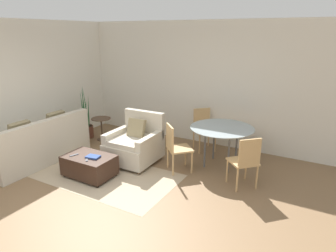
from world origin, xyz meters
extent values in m
plane|color=brown|center=(0.00, 0.00, 0.00)|extent=(20.00, 20.00, 0.00)
cube|color=silver|center=(0.00, 3.51, 1.38)|extent=(12.00, 0.06, 2.75)
cube|color=silver|center=(-2.76, 1.50, 1.38)|extent=(0.06, 12.00, 2.75)
cube|color=tan|center=(-0.62, 0.99, 0.00)|extent=(2.73, 1.47, 0.00)
cube|color=beige|center=(-0.62, 0.55, 0.00)|extent=(2.67, 0.05, 0.00)
cube|color=beige|center=(-0.62, 0.84, 0.00)|extent=(2.67, 0.05, 0.00)
cube|color=beige|center=(-0.62, 1.14, 0.00)|extent=(2.67, 0.05, 0.00)
cube|color=beige|center=(-0.62, 1.43, 0.00)|extent=(2.67, 0.05, 0.00)
cube|color=beige|center=(-2.23, 0.84, 0.22)|extent=(0.92, 2.07, 0.44)
cube|color=beige|center=(-1.84, 0.84, 0.67)|extent=(0.14, 2.07, 0.47)
cube|color=beige|center=(-2.23, 1.82, 0.57)|extent=(0.85, 0.12, 0.26)
cube|color=#8E7F5B|center=(-2.14, 1.31, 0.72)|extent=(0.19, 0.40, 0.41)
cube|color=#8E7F5B|center=(-2.14, 0.48, 0.72)|extent=(0.19, 0.40, 0.41)
cube|color=beige|center=(-0.46, 1.74, 0.24)|extent=(0.91, 0.96, 0.36)
cube|color=beige|center=(-0.46, 1.71, 0.47)|extent=(0.67, 0.83, 0.10)
cube|color=beige|center=(-0.47, 2.15, 0.69)|extent=(0.90, 0.13, 0.54)
cube|color=beige|center=(-0.85, 1.74, 0.52)|extent=(0.13, 0.87, 0.20)
cube|color=beige|center=(-0.07, 1.75, 0.52)|extent=(0.13, 0.87, 0.20)
cylinder|color=brown|center=(-0.82, 1.35, 0.03)|extent=(0.05, 0.05, 0.06)
cylinder|color=brown|center=(-0.08, 1.36, 0.03)|extent=(0.05, 0.05, 0.06)
cylinder|color=brown|center=(-0.83, 2.13, 0.03)|extent=(0.05, 0.05, 0.06)
cylinder|color=brown|center=(-0.10, 2.14, 0.03)|extent=(0.05, 0.05, 0.06)
cube|color=#8E7F5B|center=(-0.46, 1.86, 0.68)|extent=(0.36, 0.21, 0.37)
cube|color=#382319|center=(-0.79, 0.84, 0.22)|extent=(0.88, 0.58, 0.35)
cylinder|color=black|center=(-1.17, 0.60, 0.02)|extent=(0.04, 0.04, 0.04)
cylinder|color=black|center=(-0.40, 0.60, 0.02)|extent=(0.04, 0.04, 0.04)
cylinder|color=black|center=(-1.17, 1.08, 0.02)|extent=(0.04, 0.04, 0.04)
cylinder|color=black|center=(-0.40, 1.08, 0.02)|extent=(0.04, 0.04, 0.04)
cube|color=#2D478C|center=(-0.67, 0.82, 0.41)|extent=(0.26, 0.20, 0.03)
cube|color=#333338|center=(-1.03, 0.74, 0.40)|extent=(0.09, 0.17, 0.01)
cube|color=#333338|center=(-0.69, 0.70, 0.40)|extent=(0.12, 0.13, 0.01)
cylinder|color=brown|center=(-2.35, 2.39, 0.14)|extent=(0.32, 0.32, 0.29)
cylinder|color=black|center=(-2.35, 2.39, 0.28)|extent=(0.30, 0.30, 0.02)
cone|color=#286033|center=(-2.32, 2.39, 0.79)|extent=(0.05, 0.16, 1.00)
cone|color=#286033|center=(-2.32, 2.47, 0.68)|extent=(0.13, 0.08, 0.78)
cone|color=#286033|center=(-2.37, 2.44, 0.63)|extent=(0.10, 0.07, 0.67)
cone|color=#286033|center=(-2.40, 2.39, 0.80)|extent=(0.05, 0.08, 1.02)
cone|color=#286033|center=(-2.38, 2.33, 0.74)|extent=(0.16, 0.11, 0.90)
cone|color=#286033|center=(-2.31, 2.33, 0.77)|extent=(0.10, 0.08, 0.95)
cylinder|color=#4C3828|center=(-1.89, 2.42, 0.53)|extent=(0.46, 0.46, 0.02)
cylinder|color=#4C3828|center=(-1.89, 2.42, 0.27)|extent=(0.04, 0.04, 0.51)
cylinder|color=#4C3828|center=(-1.89, 2.42, 0.01)|extent=(0.25, 0.25, 0.02)
cylinder|color=#99A8AD|center=(1.10, 2.45, 0.77)|extent=(1.21, 1.21, 0.01)
cylinder|color=#59595B|center=(0.86, 2.21, 0.38)|extent=(0.04, 0.04, 0.76)
cylinder|color=#59595B|center=(1.33, 2.21, 0.38)|extent=(0.04, 0.04, 0.76)
cylinder|color=#59595B|center=(0.86, 2.68, 0.38)|extent=(0.04, 0.04, 0.76)
cylinder|color=#59595B|center=(1.33, 2.68, 0.38)|extent=(0.04, 0.04, 0.76)
cube|color=tan|center=(0.51, 1.86, 0.43)|extent=(0.59, 0.59, 0.03)
cube|color=tan|center=(0.37, 1.72, 0.68)|extent=(0.29, 0.29, 0.45)
cylinder|color=tan|center=(0.76, 1.86, 0.21)|extent=(0.03, 0.03, 0.42)
cylinder|color=tan|center=(0.51, 2.11, 0.21)|extent=(0.03, 0.03, 0.42)
cylinder|color=tan|center=(0.51, 1.60, 0.21)|extent=(0.03, 0.03, 0.42)
cylinder|color=tan|center=(0.25, 1.86, 0.21)|extent=(0.03, 0.03, 0.42)
cube|color=tan|center=(1.69, 1.86, 0.43)|extent=(0.59, 0.59, 0.03)
cube|color=tan|center=(1.82, 1.72, 0.68)|extent=(0.29, 0.29, 0.45)
cylinder|color=tan|center=(1.69, 2.11, 0.21)|extent=(0.03, 0.03, 0.42)
cylinder|color=tan|center=(1.43, 1.86, 0.21)|extent=(0.03, 0.03, 0.42)
cylinder|color=tan|center=(1.94, 1.86, 0.21)|extent=(0.03, 0.03, 0.42)
cylinder|color=tan|center=(1.69, 1.60, 0.21)|extent=(0.03, 0.03, 0.42)
cube|color=tan|center=(0.51, 3.04, 0.43)|extent=(0.59, 0.59, 0.03)
cube|color=tan|center=(0.37, 3.17, 0.68)|extent=(0.29, 0.29, 0.45)
cylinder|color=tan|center=(0.51, 2.78, 0.21)|extent=(0.03, 0.03, 0.42)
cylinder|color=tan|center=(0.76, 3.04, 0.21)|extent=(0.03, 0.03, 0.42)
cylinder|color=tan|center=(0.25, 3.04, 0.21)|extent=(0.03, 0.03, 0.42)
cylinder|color=tan|center=(0.51, 3.29, 0.21)|extent=(0.03, 0.03, 0.42)
camera|label=1|loc=(2.85, -2.73, 2.50)|focal=32.00mm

